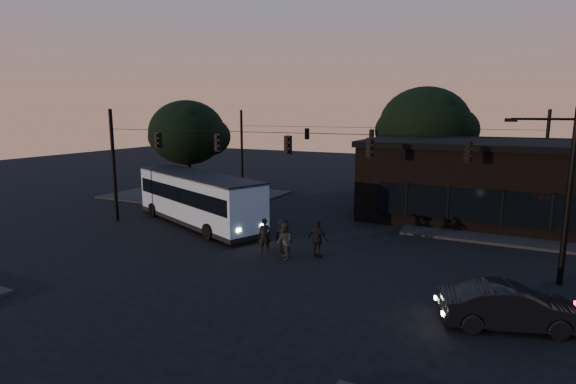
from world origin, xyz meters
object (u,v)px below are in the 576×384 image
at_px(pedestrian_b, 284,242).
at_px(pedestrian_d, 284,236).
at_px(pedestrian_c, 318,239).
at_px(pedestrian_a, 265,236).
at_px(car, 510,307).
at_px(building, 481,179).
at_px(bus, 198,196).

xyz_separation_m(pedestrian_b, pedestrian_d, (-0.58, 1.04, -0.03)).
height_order(pedestrian_b, pedestrian_c, pedestrian_c).
xyz_separation_m(pedestrian_a, pedestrian_b, (1.43, -0.54, 0.01)).
xyz_separation_m(car, pedestrian_d, (-10.73, 4.06, 0.14)).
xyz_separation_m(building, pedestrian_a, (-9.50, -13.72, -1.79)).
height_order(building, pedestrian_b, building).
bearing_deg(pedestrian_d, car, 175.88).
relative_size(building, bus, 1.28).
relative_size(car, pedestrian_d, 2.55).
bearing_deg(pedestrian_d, pedestrian_c, -162.97).
height_order(building, bus, building).
distance_m(bus, pedestrian_a, 7.63).
height_order(pedestrian_a, pedestrian_b, pedestrian_b).
bearing_deg(pedestrian_b, pedestrian_d, 168.00).
xyz_separation_m(building, pedestrian_d, (-8.65, -13.22, -1.81)).
height_order(pedestrian_a, pedestrian_d, pedestrian_a).
bearing_deg(building, pedestrian_a, -124.71).
bearing_deg(pedestrian_a, pedestrian_b, -40.66).
height_order(building, pedestrian_c, building).
distance_m(bus, car, 19.67).
xyz_separation_m(pedestrian_c, pedestrian_d, (-1.93, -0.01, -0.06)).
height_order(car, pedestrian_a, pedestrian_a).
height_order(bus, pedestrian_d, bus).
bearing_deg(pedestrian_a, bus, 134.23).
distance_m(building, pedestrian_b, 16.48).
bearing_deg(pedestrian_a, car, -37.17).
bearing_deg(bus, pedestrian_a, -2.11).
relative_size(bus, pedestrian_d, 6.68).
height_order(car, pedestrian_c, pedestrian_c).
distance_m(building, pedestrian_c, 14.92).
bearing_deg(building, car, -83.13).
height_order(building, pedestrian_d, building).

